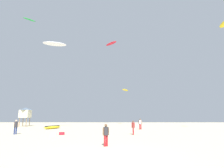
{
  "coord_description": "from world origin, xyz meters",
  "views": [
    {
      "loc": [
        0.36,
        -10.04,
        2.05
      ],
      "look_at": [
        0.0,
        20.14,
        7.72
      ],
      "focal_mm": 28.28,
      "sensor_mm": 36.0,
      "label": 1
    }
  ],
  "objects_px": {
    "kite_grounded_near": "(52,127)",
    "kite_aloft_2": "(55,44)",
    "person_midground": "(16,126)",
    "kite_aloft_1": "(111,44)",
    "person_foreground": "(106,133)",
    "gear_bag": "(53,135)",
    "lifeguard_tower": "(25,112)",
    "kite_aloft_0": "(29,20)",
    "person_left": "(140,123)",
    "person_right": "(133,127)",
    "kite_aloft_3": "(125,90)",
    "cooler_box": "(62,134)"
  },
  "relations": [
    {
      "from": "lifeguard_tower",
      "to": "kite_aloft_2",
      "type": "bearing_deg",
      "value": -45.22
    },
    {
      "from": "person_foreground",
      "to": "kite_aloft_2",
      "type": "relative_size",
      "value": 0.35
    },
    {
      "from": "lifeguard_tower",
      "to": "kite_aloft_0",
      "type": "bearing_deg",
      "value": -74.78
    },
    {
      "from": "kite_grounded_near",
      "to": "lifeguard_tower",
      "type": "bearing_deg",
      "value": 139.68
    },
    {
      "from": "person_foreground",
      "to": "lifeguard_tower",
      "type": "bearing_deg",
      "value": 2.91
    },
    {
      "from": "cooler_box",
      "to": "kite_aloft_1",
      "type": "height_order",
      "value": "kite_aloft_1"
    },
    {
      "from": "kite_aloft_1",
      "to": "person_right",
      "type": "bearing_deg",
      "value": -83.53
    },
    {
      "from": "lifeguard_tower",
      "to": "kite_aloft_3",
      "type": "height_order",
      "value": "kite_aloft_3"
    },
    {
      "from": "person_midground",
      "to": "kite_aloft_1",
      "type": "distance_m",
      "value": 36.73
    },
    {
      "from": "kite_grounded_near",
      "to": "gear_bag",
      "type": "distance_m",
      "value": 13.01
    },
    {
      "from": "person_midground",
      "to": "kite_aloft_2",
      "type": "height_order",
      "value": "kite_aloft_2"
    },
    {
      "from": "kite_grounded_near",
      "to": "lifeguard_tower",
      "type": "xyz_separation_m",
      "value": [
        -8.89,
        7.55,
        2.79
      ]
    },
    {
      "from": "person_left",
      "to": "kite_aloft_2",
      "type": "height_order",
      "value": "kite_aloft_2"
    },
    {
      "from": "person_foreground",
      "to": "person_midground",
      "type": "distance_m",
      "value": 14.24
    },
    {
      "from": "person_foreground",
      "to": "gear_bag",
      "type": "xyz_separation_m",
      "value": [
        -6.09,
        6.88,
        -0.75
      ]
    },
    {
      "from": "kite_grounded_near",
      "to": "gear_bag",
      "type": "bearing_deg",
      "value": -70.45
    },
    {
      "from": "person_left",
      "to": "kite_grounded_near",
      "type": "relative_size",
      "value": 0.37
    },
    {
      "from": "lifeguard_tower",
      "to": "kite_aloft_1",
      "type": "bearing_deg",
      "value": 25.13
    },
    {
      "from": "person_midground",
      "to": "person_right",
      "type": "relative_size",
      "value": 1.06
    },
    {
      "from": "person_foreground",
      "to": "gear_bag",
      "type": "height_order",
      "value": "person_foreground"
    },
    {
      "from": "kite_aloft_0",
      "to": "kite_aloft_3",
      "type": "bearing_deg",
      "value": 32.76
    },
    {
      "from": "person_right",
      "to": "kite_aloft_2",
      "type": "bearing_deg",
      "value": 152.07
    },
    {
      "from": "kite_grounded_near",
      "to": "kite_aloft_2",
      "type": "relative_size",
      "value": 1.09
    },
    {
      "from": "person_foreground",
      "to": "kite_aloft_3",
      "type": "height_order",
      "value": "kite_aloft_3"
    },
    {
      "from": "person_left",
      "to": "cooler_box",
      "type": "distance_m",
      "value": 14.12
    },
    {
      "from": "person_right",
      "to": "kite_grounded_near",
      "type": "height_order",
      "value": "person_right"
    },
    {
      "from": "person_midground",
      "to": "lifeguard_tower",
      "type": "height_order",
      "value": "lifeguard_tower"
    },
    {
      "from": "person_left",
      "to": "kite_aloft_1",
      "type": "relative_size",
      "value": 0.45
    },
    {
      "from": "person_right",
      "to": "kite_grounded_near",
      "type": "xyz_separation_m",
      "value": [
        -13.29,
        10.86,
        -0.68
      ]
    },
    {
      "from": "cooler_box",
      "to": "kite_aloft_0",
      "type": "height_order",
      "value": "kite_aloft_0"
    },
    {
      "from": "cooler_box",
      "to": "kite_aloft_3",
      "type": "distance_m",
      "value": 31.43
    },
    {
      "from": "kite_aloft_0",
      "to": "person_right",
      "type": "bearing_deg",
      "value": -33.96
    },
    {
      "from": "person_left",
      "to": "cooler_box",
      "type": "relative_size",
      "value": 3.21
    },
    {
      "from": "cooler_box",
      "to": "kite_aloft_2",
      "type": "relative_size",
      "value": 0.13
    },
    {
      "from": "kite_grounded_near",
      "to": "kite_aloft_3",
      "type": "xyz_separation_m",
      "value": [
        14.23,
        17.43,
        9.35
      ]
    },
    {
      "from": "person_right",
      "to": "kite_aloft_0",
      "type": "relative_size",
      "value": 0.64
    },
    {
      "from": "gear_bag",
      "to": "kite_aloft_0",
      "type": "xyz_separation_m",
      "value": [
        -12.09,
        15.56,
        23.16
      ]
    },
    {
      "from": "person_foreground",
      "to": "kite_aloft_1",
      "type": "height_order",
      "value": "kite_aloft_1"
    },
    {
      "from": "person_left",
      "to": "kite_aloft_3",
      "type": "xyz_separation_m",
      "value": [
        -1.22,
        19.14,
        8.57
      ]
    },
    {
      "from": "person_midground",
      "to": "cooler_box",
      "type": "bearing_deg",
      "value": -129.5
    },
    {
      "from": "person_foreground",
      "to": "kite_grounded_near",
      "type": "height_order",
      "value": "person_foreground"
    },
    {
      "from": "cooler_box",
      "to": "person_foreground",
      "type": "bearing_deg",
      "value": -55.64
    },
    {
      "from": "person_right",
      "to": "kite_aloft_3",
      "type": "bearing_deg",
      "value": 95.63
    },
    {
      "from": "kite_aloft_1",
      "to": "kite_aloft_2",
      "type": "bearing_deg",
      "value": -119.9
    },
    {
      "from": "person_foreground",
      "to": "cooler_box",
      "type": "bearing_deg",
      "value": 1.35
    },
    {
      "from": "person_left",
      "to": "kite_aloft_0",
      "type": "relative_size",
      "value": 0.71
    },
    {
      "from": "cooler_box",
      "to": "kite_aloft_3",
      "type": "xyz_separation_m",
      "value": [
        9.32,
        28.49,
        9.46
      ]
    },
    {
      "from": "kite_aloft_0",
      "to": "person_midground",
      "type": "bearing_deg",
      "value": -63.54
    },
    {
      "from": "kite_grounded_near",
      "to": "kite_aloft_0",
      "type": "height_order",
      "value": "kite_aloft_0"
    },
    {
      "from": "gear_bag",
      "to": "kite_aloft_1",
      "type": "distance_m",
      "value": 37.39
    }
  ]
}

